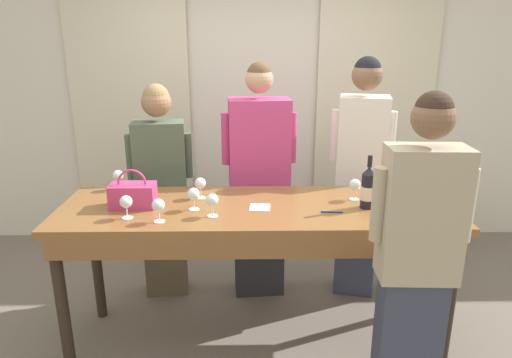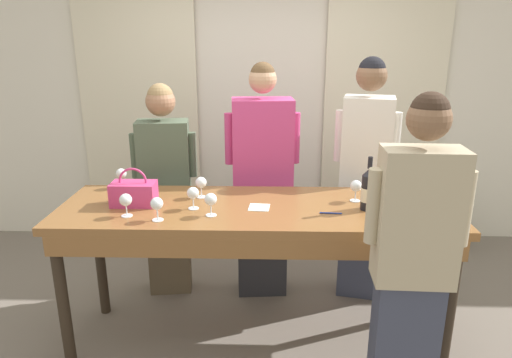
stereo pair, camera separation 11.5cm
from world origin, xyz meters
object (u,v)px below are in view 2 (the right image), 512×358
Objects in this scene: guest_cream_sweater at (364,178)px; host_pouring at (412,266)px; tasting_bar at (256,223)px; wine_glass_front_right at (157,204)px; wine_glass_back_right at (211,200)px; potted_plant at (437,211)px; guest_pink_top at (262,183)px; wine_glass_front_left at (193,194)px; guest_olive_jacket at (166,188)px; wine_glass_center_left at (126,201)px; wine_glass_front_mid at (425,184)px; wine_bottle at (368,190)px; wine_glass_center_mid at (404,211)px; handbag at (134,193)px; wine_glass_center_right at (356,187)px; wine_glass_back_left at (121,174)px; wine_glass_back_mid at (201,183)px.

host_pouring is (-0.02, -1.29, -0.04)m from guest_cream_sweater.
wine_glass_front_right is at bearing -158.15° from tasting_bar.
potted_plant is at bearing 39.42° from wine_glass_back_right.
guest_pink_top is at bearing 87.31° from tasting_bar.
wine_glass_front_left is 0.08× the size of guest_olive_jacket.
wine_glass_front_right is at bearing -146.34° from guest_cream_sweater.
guest_olive_jacket is at bearing 114.92° from wine_glass_front_left.
wine_glass_back_right is at bearing 2.60° from wine_glass_center_left.
guest_olive_jacket reaches higher than wine_glass_front_mid.
wine_bottle reaches higher than wine_glass_front_mid.
wine_glass_front_mid is 0.07× the size of guest_cream_sweater.
tasting_bar is 0.79m from wine_glass_center_left.
wine_glass_center_mid is 1.82m from guest_olive_jacket.
guest_olive_jacket reaches higher than tasting_bar.
handbag is at bearing 178.19° from wine_bottle.
wine_glass_center_right is at bearing -22.30° from guest_olive_jacket.
wine_glass_back_right is 0.07× the size of guest_cream_sweater.
wine_glass_front_left is (0.38, -0.06, 0.02)m from handbag.
wine_glass_center_left reaches higher than tasting_bar.
host_pouring is (0.78, -0.61, 0.04)m from tasting_bar.
wine_glass_back_left is at bearing -157.23° from potted_plant.
handbag is (-0.76, 0.03, 0.18)m from tasting_bar.
guest_olive_jacket is (-1.34, 0.55, -0.21)m from wine_glass_center_right.
guest_olive_jacket reaches higher than wine_glass_back_left.
wine_glass_center_left is at bearing -160.61° from wine_glass_front_left.
wine_glass_back_left is at bearing 175.22° from wine_glass_front_mid.
potted_plant is at bearing 55.56° from wine_bottle.
wine_glass_front_left is at bearing -119.88° from guest_pink_top.
wine_glass_front_left and wine_glass_center_right have the same top height.
potted_plant is (0.91, 2.07, -0.51)m from host_pouring.
wine_glass_back_mid is 0.20× the size of potted_plant.
wine_bottle is 1.43m from handbag.
guest_cream_sweater reaches higher than wine_glass_center_left.
guest_olive_jacket is (-0.16, 0.90, -0.21)m from wine_glass_front_right.
wine_glass_front_left is 1.22m from wine_glass_center_mid.
wine_glass_front_left is 0.68m from wine_glass_back_left.
wine_glass_front_left is 0.07× the size of guest_cream_sweater.
potted_plant is at bearing 64.55° from wine_glass_front_mid.
wine_glass_back_mid is 0.08× the size of guest_pink_top.
handbag is 0.15× the size of guest_pink_top.
host_pouring reaches higher than wine_glass_front_right.
wine_bottle is 0.18× the size of guest_pink_top.
host_pouring reaches higher than wine_glass_back_left.
host_pouring is at bearing -22.65° from handbag.
guest_olive_jacket is at bearing 180.00° from guest_cream_sweater.
wine_glass_front_mid is at bearing 9.77° from tasting_bar.
host_pouring reaches higher than wine_glass_front_mid.
tasting_bar is 1.46× the size of guest_olive_jacket.
wine_glass_front_mid is 1.44m from wine_glass_back_mid.
wine_glass_center_left is at bearing -139.19° from wine_glass_back_mid.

